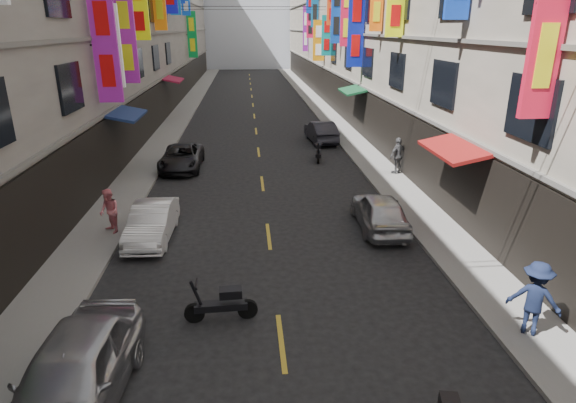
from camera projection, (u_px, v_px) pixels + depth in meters
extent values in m
cube|color=slate|center=(180.00, 117.00, 38.69)|extent=(2.00, 90.00, 0.12)
cube|color=slate|center=(327.00, 114.00, 39.67)|extent=(2.00, 90.00, 0.12)
cube|color=black|center=(166.00, 99.00, 38.12)|extent=(0.12, 85.50, 3.00)
cube|color=#66635E|center=(164.00, 77.00, 37.54)|extent=(0.16, 90.00, 0.14)
cube|color=#66635E|center=(161.00, 33.00, 36.44)|extent=(0.16, 90.00, 0.14)
cube|color=black|center=(339.00, 97.00, 39.25)|extent=(0.12, 85.50, 3.00)
cube|color=#66635E|center=(340.00, 75.00, 38.67)|extent=(0.16, 90.00, 0.14)
cube|color=#66635E|center=(341.00, 33.00, 37.57)|extent=(0.16, 90.00, 0.14)
cube|color=silver|center=(247.00, 1.00, 82.25)|extent=(18.00, 8.00, 22.00)
cube|color=red|center=(552.00, 3.00, 11.15)|extent=(0.78, 0.18, 5.36)
cylinder|color=black|center=(554.00, 3.00, 11.15)|extent=(0.88, 0.08, 0.08)
cube|color=#891988|center=(105.00, 45.00, 19.89)|extent=(1.02, 0.18, 4.68)
cylinder|color=black|center=(104.00, 45.00, 19.89)|extent=(1.12, 0.08, 0.08)
cube|color=white|center=(113.00, 46.00, 21.69)|extent=(0.70, 0.18, 3.61)
cylinder|color=black|center=(112.00, 46.00, 21.69)|extent=(0.80, 0.08, 0.08)
cube|color=#8F1A87|center=(126.00, 36.00, 23.59)|extent=(0.94, 0.18, 4.46)
cylinder|color=black|center=(125.00, 36.00, 23.59)|extent=(1.04, 0.08, 0.08)
cube|color=#E0EA0C|center=(138.00, 6.00, 26.20)|extent=(1.07, 0.18, 3.55)
cylinder|color=black|center=(137.00, 6.00, 26.19)|extent=(1.17, 0.08, 0.08)
cube|color=#0D1C9D|center=(356.00, 28.00, 30.25)|extent=(1.01, 0.18, 4.71)
cylinder|color=black|center=(357.00, 28.00, 30.26)|extent=(1.11, 0.08, 0.08)
cube|color=red|center=(347.00, 13.00, 33.29)|extent=(0.81, 0.18, 4.41)
cylinder|color=black|center=(347.00, 13.00, 33.30)|extent=(0.91, 0.08, 0.08)
cube|color=#0E3DAD|center=(336.00, 12.00, 36.89)|extent=(0.81, 0.18, 4.64)
cylinder|color=black|center=(337.00, 12.00, 36.90)|extent=(0.91, 0.08, 0.08)
cube|color=#E34315|center=(332.00, 5.00, 39.08)|extent=(0.73, 0.18, 3.11)
cylinder|color=black|center=(332.00, 5.00, 39.09)|extent=(0.83, 0.08, 0.08)
cube|color=#0A8281|center=(327.00, 36.00, 41.51)|extent=(0.86, 0.18, 3.31)
cylinder|color=black|center=(327.00, 36.00, 41.51)|extent=(0.96, 0.08, 0.08)
cube|color=#CA790B|center=(319.00, 41.00, 45.33)|extent=(1.06, 0.18, 3.67)
cylinder|color=black|center=(319.00, 41.00, 45.33)|extent=(1.16, 0.08, 0.08)
cube|color=#0B5088|center=(315.00, 0.00, 47.99)|extent=(0.74, 0.18, 5.17)
cylinder|color=black|center=(315.00, 0.00, 48.00)|extent=(0.84, 0.08, 0.08)
cube|color=#DB1444|center=(310.00, 23.00, 51.93)|extent=(0.75, 0.18, 3.04)
cylinder|color=black|center=(311.00, 23.00, 51.93)|extent=(0.85, 0.08, 0.08)
cube|color=#0A7831|center=(192.00, 35.00, 53.36)|extent=(1.02, 0.18, 4.90)
cylinder|color=black|center=(192.00, 35.00, 53.36)|extent=(1.12, 0.08, 0.08)
cube|color=#771886|center=(306.00, 29.00, 56.32)|extent=(0.63, 0.18, 5.01)
cylinder|color=black|center=(306.00, 29.00, 56.33)|extent=(0.73, 0.08, 0.08)
cube|color=maroon|center=(454.00, 148.00, 16.22)|extent=(1.39, 3.20, 0.41)
cube|color=navy|center=(126.00, 114.00, 22.68)|extent=(1.39, 3.20, 0.41)
cube|color=#134828|center=(353.00, 90.00, 31.20)|extent=(1.39, 3.20, 0.41)
cube|color=maroon|center=(173.00, 79.00, 37.66)|extent=(1.39, 3.20, 0.41)
cylinder|color=black|center=(250.00, 6.00, 43.75)|extent=(14.00, 0.04, 0.04)
cube|color=gold|center=(281.00, 342.00, 11.11)|extent=(0.12, 2.20, 0.01)
cube|color=gold|center=(269.00, 236.00, 16.73)|extent=(0.12, 2.20, 0.01)
cube|color=gold|center=(262.00, 183.00, 22.35)|extent=(0.12, 2.20, 0.01)
cube|color=gold|center=(259.00, 152.00, 27.96)|extent=(0.12, 2.20, 0.01)
cube|color=gold|center=(256.00, 131.00, 33.58)|extent=(0.12, 2.20, 0.01)
cube|color=gold|center=(254.00, 116.00, 39.20)|extent=(0.12, 2.20, 0.01)
cube|color=gold|center=(253.00, 105.00, 44.81)|extent=(0.12, 2.20, 0.01)
cube|color=gold|center=(252.00, 96.00, 50.43)|extent=(0.12, 2.20, 0.01)
cube|color=gold|center=(251.00, 89.00, 56.05)|extent=(0.12, 2.20, 0.01)
cube|color=gold|center=(250.00, 84.00, 61.66)|extent=(0.12, 2.20, 0.01)
cube|color=gold|center=(250.00, 79.00, 67.28)|extent=(0.12, 2.20, 0.01)
cube|color=gold|center=(249.00, 75.00, 72.90)|extent=(0.12, 2.20, 0.01)
cylinder|color=black|center=(195.00, 313.00, 11.79)|extent=(0.51, 0.14, 0.50)
cylinder|color=black|center=(248.00, 309.00, 11.96)|extent=(0.51, 0.14, 0.50)
cube|color=black|center=(221.00, 306.00, 11.82)|extent=(1.31, 0.36, 0.18)
cube|color=black|center=(231.00, 293.00, 11.74)|extent=(0.57, 0.35, 0.22)
cylinder|color=black|center=(197.00, 297.00, 11.65)|extent=(0.36, 0.10, 0.88)
cylinder|color=black|center=(197.00, 284.00, 11.53)|extent=(0.08, 0.50, 0.06)
cylinder|color=black|center=(318.00, 159.00, 25.53)|extent=(0.19, 0.51, 0.50)
cylinder|color=black|center=(318.00, 153.00, 26.75)|extent=(0.19, 0.51, 0.50)
cube|color=black|center=(318.00, 153.00, 26.09)|extent=(0.49, 1.33, 0.18)
cube|color=black|center=(318.00, 146.00, 26.21)|extent=(0.40, 0.59, 0.22)
cylinder|color=black|center=(318.00, 150.00, 25.47)|extent=(0.13, 0.36, 0.88)
cylinder|color=black|center=(319.00, 144.00, 25.35)|extent=(0.50, 0.13, 0.06)
imported|color=#B5B5BA|center=(74.00, 376.00, 8.94)|extent=(2.06, 4.53, 1.51)
imported|color=white|center=(152.00, 222.00, 16.33)|extent=(1.39, 3.73, 1.22)
imported|color=black|center=(182.00, 157.00, 24.50)|extent=(2.02, 4.30, 1.19)
imported|color=#B5B6BA|center=(380.00, 211.00, 17.17)|extent=(1.66, 3.91, 1.32)
imported|color=#27272F|center=(321.00, 132.00, 30.20)|extent=(1.72, 4.13, 1.33)
imported|color=pink|center=(109.00, 211.00, 16.49)|extent=(0.88, 0.92, 1.56)
imported|color=#141D38|center=(535.00, 298.00, 10.98)|extent=(1.30, 1.16, 1.81)
imported|color=#525254|center=(398.00, 156.00, 23.22)|extent=(1.19, 1.03, 1.76)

